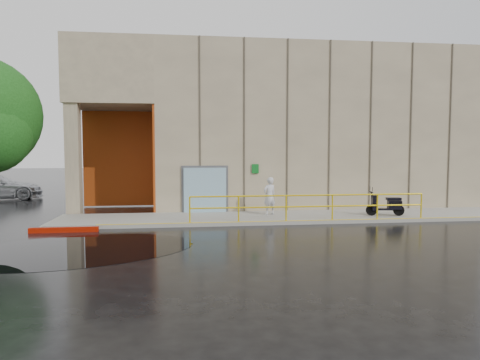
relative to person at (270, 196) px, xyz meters
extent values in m
plane|color=black|center=(-2.94, -4.78, -0.96)|extent=(120.00, 120.00, 0.00)
cube|color=gray|center=(1.06, -0.28, -0.89)|extent=(20.00, 3.00, 0.15)
cube|color=gray|center=(3.06, 6.22, 3.04)|extent=(16.00, 10.00, 8.00)
cube|color=gray|center=(-6.94, 6.22, 5.54)|extent=(4.00, 10.00, 3.00)
cube|color=gray|center=(-8.54, 1.62, 1.54)|extent=(0.60, 0.60, 5.00)
cube|color=#A8440F|center=(-6.94, 4.72, 1.54)|extent=(3.80, 0.15, 4.90)
cube|color=#A8440F|center=(-4.99, 2.97, 1.54)|extent=(0.10, 3.50, 4.90)
cube|color=#94BACA|center=(-2.74, 1.10, 0.19)|extent=(1.90, 0.10, 2.00)
cube|color=#5D5E62|center=(-2.74, 1.18, 0.19)|extent=(2.10, 0.06, 2.20)
cube|color=#0E621D|center=(-0.44, 1.16, 1.14)|extent=(0.32, 0.04, 0.42)
cylinder|color=#DCB80B|center=(1.31, -1.63, 0.19)|extent=(9.50, 0.06, 0.06)
cylinder|color=#DCB80B|center=(1.31, -1.63, -0.26)|extent=(9.50, 0.06, 0.06)
imported|color=silver|center=(0.00, 0.00, 0.00)|extent=(0.70, 0.59, 1.63)
cylinder|color=black|center=(4.29, -0.78, -0.58)|extent=(0.47, 0.17, 0.46)
cylinder|color=black|center=(5.43, -0.97, -0.58)|extent=(0.47, 0.17, 0.46)
cube|color=#8F1101|center=(-7.94, -2.28, -0.87)|extent=(2.40, 0.18, 0.18)
cube|color=black|center=(-6.88, -5.17, -0.96)|extent=(8.02, 6.01, 0.01)
camera|label=1|loc=(-3.52, -18.10, 1.98)|focal=32.00mm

